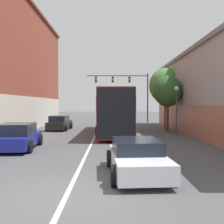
# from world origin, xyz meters

# --- Properties ---
(ground_plane) EXTENTS (160.00, 160.00, 0.00)m
(ground_plane) POSITION_xyz_m (0.00, 0.00, 0.00)
(ground_plane) COLOR #4C4C4F
(lane_center_line) EXTENTS (0.14, 44.62, 0.01)m
(lane_center_line) POSITION_xyz_m (0.00, 16.31, 0.00)
(lane_center_line) COLOR silver
(lane_center_line) RESTS_ON ground_plane
(bus) EXTENTS (2.89, 12.04, 3.60)m
(bus) POSITION_xyz_m (1.60, 15.09, 2.02)
(bus) COLOR maroon
(bus) RESTS_ON ground_plane
(hatchback_foreground) EXTENTS (2.22, 4.12, 1.23)m
(hatchback_foreground) POSITION_xyz_m (2.15, 2.07, 0.60)
(hatchback_foreground) COLOR silver
(hatchback_foreground) RESTS_ON ground_plane
(parked_car_left_near) EXTENTS (2.04, 4.40, 1.39)m
(parked_car_left_near) POSITION_xyz_m (-3.73, 18.18, 0.66)
(parked_car_left_near) COLOR black
(parked_car_left_near) RESTS_ON ground_plane
(parked_car_left_mid) EXTENTS (2.38, 4.43, 1.44)m
(parked_car_left_mid) POSITION_xyz_m (-3.96, 7.33, 0.68)
(parked_car_left_mid) COLOR navy
(parked_car_left_mid) RESTS_ON ground_plane
(traffic_signal_gantry) EXTENTS (8.41, 0.36, 6.67)m
(traffic_signal_gantry) POSITION_xyz_m (3.52, 28.60, 4.97)
(traffic_signal_gantry) COLOR #333338
(traffic_signal_gantry) RESTS_ON ground_plane
(street_lamp) EXTENTS (0.36, 0.36, 3.93)m
(street_lamp) POSITION_xyz_m (6.51, 13.86, 2.49)
(street_lamp) COLOR #47474C
(street_lamp) RESTS_ON ground_plane
(street_tree_near) EXTENTS (2.51, 2.26, 5.03)m
(street_tree_near) POSITION_xyz_m (6.29, 16.09, 3.63)
(street_tree_near) COLOR #3D2D1E
(street_tree_near) RESTS_ON ground_plane
(street_tree_far) EXTENTS (3.21, 2.89, 6.14)m
(street_tree_far) POSITION_xyz_m (6.72, 19.29, 4.37)
(street_tree_far) COLOR brown
(street_tree_far) RESTS_ON ground_plane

